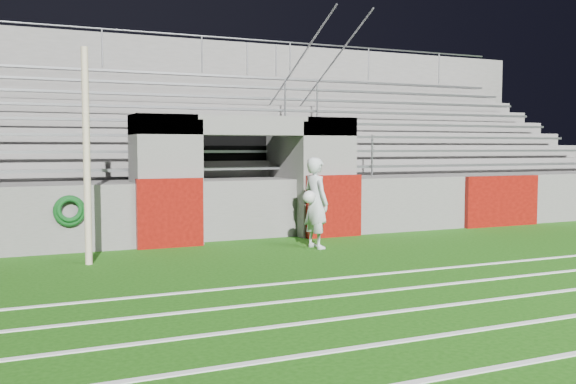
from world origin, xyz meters
name	(u,v)px	position (x,y,z in m)	size (l,w,h in m)	color
ground	(321,266)	(0.00, 0.00, 0.00)	(90.00, 90.00, 0.00)	#184B0C
field_post	(87,157)	(-3.48, 1.71, 1.79)	(0.12, 0.12, 3.59)	beige
field_markings	(565,356)	(0.00, -5.00, 0.01)	(28.00, 8.09, 0.01)	white
stadium_structure	(190,164)	(0.00, 7.97, 1.49)	(26.00, 8.48, 5.42)	#5D5B58
goalkeeper_with_ball	(316,203)	(0.75, 1.72, 0.88)	(0.57, 0.70, 1.76)	silver
hose_coil	(70,210)	(-3.66, 2.93, 0.80)	(0.58, 0.15, 0.58)	#0D4115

